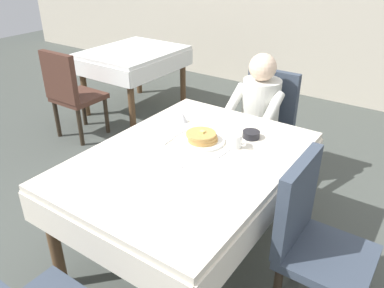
% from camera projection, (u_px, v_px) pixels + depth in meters
% --- Properties ---
extents(ground_plane, '(14.00, 14.00, 0.00)m').
position_uv_depth(ground_plane, '(189.00, 251.00, 2.61)').
color(ground_plane, '#474C47').
extents(dining_table_main, '(1.12, 1.52, 0.74)m').
position_uv_depth(dining_table_main, '(189.00, 169.00, 2.31)').
color(dining_table_main, silver).
rests_on(dining_table_main, ground).
extents(chair_diner, '(0.44, 0.45, 0.93)m').
position_uv_depth(chair_diner, '(265.00, 120.00, 3.23)').
color(chair_diner, '#384251').
rests_on(chair_diner, ground).
extents(diner_person, '(0.40, 0.43, 1.12)m').
position_uv_depth(diner_person, '(258.00, 110.00, 3.06)').
color(diner_person, silver).
rests_on(diner_person, ground).
extents(chair_right_side, '(0.45, 0.44, 0.93)m').
position_uv_depth(chair_right_side, '(312.00, 234.00, 1.98)').
color(chair_right_side, '#384251').
rests_on(chair_right_side, ground).
extents(plate_breakfast, '(0.28, 0.28, 0.02)m').
position_uv_depth(plate_breakfast, '(202.00, 141.00, 2.42)').
color(plate_breakfast, white).
rests_on(plate_breakfast, dining_table_main).
extents(breakfast_stack, '(0.20, 0.19, 0.06)m').
position_uv_depth(breakfast_stack, '(202.00, 137.00, 2.40)').
color(breakfast_stack, tan).
rests_on(breakfast_stack, plate_breakfast).
extents(cup_coffee, '(0.11, 0.08, 0.08)m').
position_uv_depth(cup_coffee, '(236.00, 141.00, 2.34)').
color(cup_coffee, white).
rests_on(cup_coffee, dining_table_main).
extents(bowl_butter, '(0.11, 0.11, 0.04)m').
position_uv_depth(bowl_butter, '(251.00, 135.00, 2.47)').
color(bowl_butter, black).
rests_on(bowl_butter, dining_table_main).
extents(syrup_pitcher, '(0.08, 0.08, 0.07)m').
position_uv_depth(syrup_pitcher, '(182.00, 117.00, 2.67)').
color(syrup_pitcher, silver).
rests_on(syrup_pitcher, dining_table_main).
extents(fork_left_of_plate, '(0.03, 0.18, 0.00)m').
position_uv_depth(fork_left_of_plate, '(176.00, 135.00, 2.50)').
color(fork_left_of_plate, silver).
rests_on(fork_left_of_plate, dining_table_main).
extents(knife_right_of_plate, '(0.03, 0.20, 0.00)m').
position_uv_depth(knife_right_of_plate, '(227.00, 151.00, 2.31)').
color(knife_right_of_plate, silver).
rests_on(knife_right_of_plate, dining_table_main).
extents(spoon_near_edge, '(0.15, 0.04, 0.00)m').
position_uv_depth(spoon_near_edge, '(173.00, 163.00, 2.19)').
color(spoon_near_edge, silver).
rests_on(spoon_near_edge, dining_table_main).
extents(napkin_folded, '(0.18, 0.13, 0.01)m').
position_uv_depth(napkin_folded, '(159.00, 138.00, 2.46)').
color(napkin_folded, white).
rests_on(napkin_folded, dining_table_main).
extents(background_table_far, '(0.92, 1.12, 0.74)m').
position_uv_depth(background_table_far, '(133.00, 60.00, 4.51)').
color(background_table_far, white).
rests_on(background_table_far, ground).
extents(background_chair_empty, '(0.44, 0.45, 0.93)m').
position_uv_depth(background_chair_empty, '(70.00, 90.00, 3.87)').
color(background_chair_empty, '#4C2D23').
rests_on(background_chair_empty, ground).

